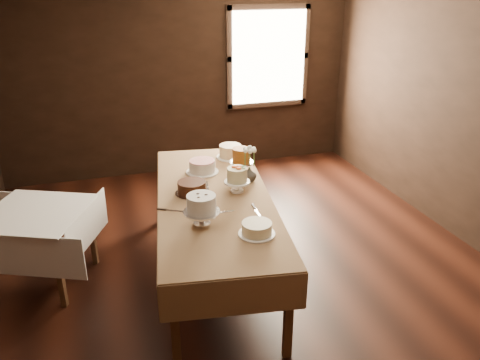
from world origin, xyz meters
The scene contains 19 objects.
floor centered at (0.00, 0.00, 0.00)m, with size 5.00×6.00×0.01m, color black.
wall_back centered at (0.00, 3.00, 1.40)m, with size 5.00×0.02×2.80m, color black.
window centered at (1.30, 2.94, 1.60)m, with size 1.10×0.05×1.30m, color #FFEABF.
display_table centered at (-0.25, 0.21, 0.75)m, with size 1.41×2.75×0.81m.
side_table centered at (-1.83, 0.54, 0.65)m, with size 1.16×1.16×0.74m.
cake_speckled centered at (0.19, 1.15, 0.88)m, with size 0.31×0.31×0.15m.
cake_lattice centered at (-0.22, 0.81, 0.87)m, with size 0.34×0.34×0.12m.
cake_caramel centered at (0.16, 0.68, 0.93)m, with size 0.25×0.25×0.28m.
cake_chocolate centered at (-0.43, 0.32, 0.87)m, with size 0.36×0.36×0.12m.
cake_flowers centered at (-0.01, 0.25, 0.92)m, with size 0.25×0.25×0.25m.
cake_swirl centered at (-0.48, -0.29, 0.93)m, with size 0.32×0.32×0.27m.
cake_cream centered at (-0.11, -0.58, 0.86)m, with size 0.32×0.32×0.10m.
cake_server_a centered at (-0.23, -0.13, 0.82)m, with size 0.24×0.03×0.01m, color silver.
cake_server_b centered at (0.02, -0.23, 0.82)m, with size 0.24×0.03×0.01m, color silver.
cake_server_c centered at (-0.25, 0.49, 0.82)m, with size 0.24×0.03×0.01m, color silver.
cake_server_d centered at (0.12, 0.47, 0.82)m, with size 0.24×0.03×0.01m, color silver.
cake_server_e centered at (-0.65, 0.02, 0.82)m, with size 0.24×0.03×0.01m, color silver.
flower_vase centered at (0.18, 0.45, 0.89)m, with size 0.14×0.14×0.15m, color #2D2823.
flower_bouquet centered at (0.18, 0.45, 1.08)m, with size 0.14×0.14×0.20m, color white, non-canonical shape.
Camera 1 is at (-1.23, -3.71, 2.70)m, focal length 36.02 mm.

